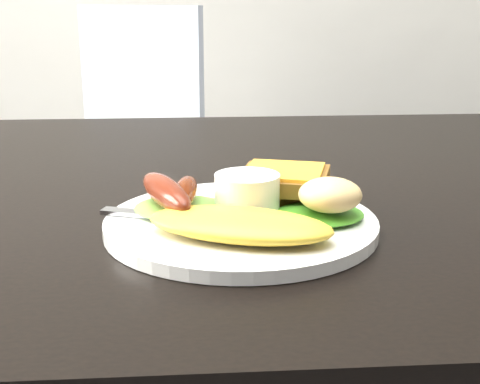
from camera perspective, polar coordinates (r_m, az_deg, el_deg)
dining_table at (r=0.75m, az=0.06°, el=-0.32°), size 1.20×0.80×0.04m
dining_chair at (r=1.96m, az=-8.44°, el=1.50°), size 0.52×0.52×0.05m
person at (r=1.56m, az=2.43°, el=6.94°), size 0.54×0.41×1.38m
plate at (r=0.58m, az=0.07°, el=-2.75°), size 0.24×0.24×0.01m
lettuce_left at (r=0.59m, az=-5.04°, el=-1.33°), size 0.10×0.09×0.01m
lettuce_right at (r=0.58m, az=6.76°, el=-1.87°), size 0.09×0.08×0.01m
omelette at (r=0.53m, az=-0.04°, el=-2.78°), size 0.17×0.12×0.02m
sausage_a at (r=0.58m, az=-6.37°, el=0.00°), size 0.06×0.11×0.03m
sausage_b at (r=0.58m, az=-4.74°, el=-0.03°), size 0.03×0.09×0.02m
ramekin at (r=0.59m, az=0.61°, el=-0.08°), size 0.07×0.07×0.03m
toast_a at (r=0.64m, az=2.26°, el=0.20°), size 0.08×0.08×0.01m
toast_b at (r=0.62m, az=3.75°, el=1.06°), size 0.10×0.10×0.01m
potato_salad at (r=0.56m, az=7.70°, el=-0.24°), size 0.05×0.05×0.03m
fork at (r=0.57m, az=-4.44°, el=-2.22°), size 0.15×0.07×0.00m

